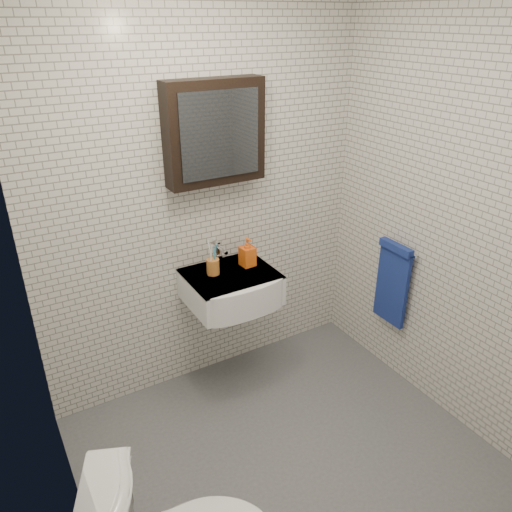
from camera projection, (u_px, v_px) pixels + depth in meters
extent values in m
cube|color=#505358|center=(288.00, 458.00, 2.88)|extent=(2.20, 2.00, 0.01)
cube|color=silver|center=(205.00, 204.00, 3.11)|extent=(2.20, 0.02, 2.50)
cube|color=silver|center=(477.00, 392.00, 1.56)|extent=(2.20, 0.02, 2.50)
cube|color=silver|center=(50.00, 336.00, 1.84)|extent=(0.02, 2.00, 2.50)
cube|color=silver|center=(455.00, 222.00, 2.84)|extent=(0.02, 2.00, 2.50)
cube|color=white|center=(231.00, 287.00, 3.18)|extent=(0.55, 0.45, 0.20)
cylinder|color=silver|center=(229.00, 273.00, 3.16)|extent=(0.31, 0.31, 0.02)
cylinder|color=silver|center=(229.00, 272.00, 3.15)|extent=(0.04, 0.04, 0.01)
cube|color=white|center=(230.00, 274.00, 3.14)|extent=(0.55, 0.45, 0.01)
cylinder|color=silver|center=(218.00, 259.00, 3.25)|extent=(0.06, 0.06, 0.06)
cylinder|color=silver|center=(218.00, 250.00, 3.22)|extent=(0.03, 0.03, 0.08)
cylinder|color=silver|center=(222.00, 250.00, 3.16)|extent=(0.02, 0.12, 0.02)
cube|color=silver|center=(216.00, 241.00, 3.22)|extent=(0.02, 0.09, 0.01)
cube|color=black|center=(214.00, 132.00, 2.88)|extent=(0.60, 0.14, 0.60)
cube|color=#3F444C|center=(220.00, 135.00, 2.83)|extent=(0.49, 0.01, 0.49)
cylinder|color=silver|center=(399.00, 249.00, 3.22)|extent=(0.02, 0.30, 0.02)
cylinder|color=silver|center=(387.00, 241.00, 3.33)|extent=(0.04, 0.02, 0.02)
cylinder|color=silver|center=(416.00, 256.00, 3.13)|extent=(0.04, 0.02, 0.02)
cube|color=navy|center=(392.00, 286.00, 3.33)|extent=(0.03, 0.26, 0.54)
cube|color=navy|center=(396.00, 248.00, 3.20)|extent=(0.05, 0.26, 0.05)
cylinder|color=#AE692B|center=(213.00, 267.00, 3.11)|extent=(0.10, 0.10, 0.10)
cylinder|color=white|center=(211.00, 258.00, 3.06)|extent=(0.02, 0.03, 0.19)
cylinder|color=#3A97BB|center=(215.00, 259.00, 3.08)|extent=(0.01, 0.02, 0.17)
cylinder|color=white|center=(211.00, 256.00, 3.08)|extent=(0.02, 0.04, 0.20)
cylinder|color=#3A97BB|center=(215.00, 257.00, 3.09)|extent=(0.02, 0.04, 0.18)
imported|color=orange|center=(247.00, 252.00, 3.19)|extent=(0.09, 0.10, 0.19)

